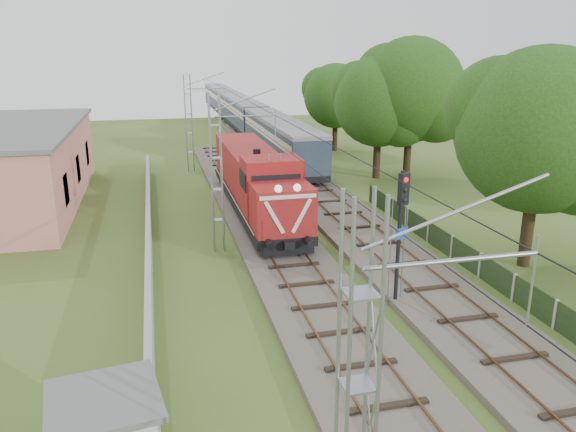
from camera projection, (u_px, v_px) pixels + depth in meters
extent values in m
plane|color=#3B511E|center=(353.00, 364.00, 18.49)|extent=(140.00, 140.00, 0.00)
cube|color=#6B6054|center=(300.00, 278.00, 24.96)|extent=(4.20, 70.00, 0.30)
cube|color=black|center=(300.00, 274.00, 24.91)|extent=(2.40, 70.00, 0.10)
cube|color=brown|center=(281.00, 274.00, 24.70)|extent=(0.08, 70.00, 0.05)
cube|color=brown|center=(318.00, 271.00, 25.08)|extent=(0.08, 70.00, 0.05)
cube|color=#6B6054|center=(323.00, 199.00, 38.19)|extent=(4.20, 80.00, 0.30)
cube|color=black|center=(323.00, 196.00, 38.13)|extent=(2.40, 80.00, 0.10)
cube|color=brown|center=(311.00, 195.00, 37.92)|extent=(0.08, 80.00, 0.05)
cube|color=brown|center=(335.00, 194.00, 38.30)|extent=(0.08, 80.00, 0.05)
cylinder|color=gray|center=(453.00, 261.00, 8.75)|extent=(3.00, 0.08, 0.08)
cylinder|color=gray|center=(245.00, 116.00, 27.38)|extent=(3.00, 0.08, 0.08)
cylinder|color=gray|center=(206.00, 89.00, 46.01)|extent=(3.00, 0.08, 0.08)
cylinder|color=black|center=(275.00, 141.00, 28.09)|extent=(0.03, 70.00, 0.03)
cylinder|color=black|center=(275.00, 115.00, 27.71)|extent=(0.03, 70.00, 0.03)
cube|color=#9E9E99|center=(149.00, 241.00, 28.00)|extent=(0.25, 40.00, 1.50)
cube|color=tan|center=(14.00, 167.00, 36.77)|extent=(8.00, 20.00, 5.00)
cube|color=#606060|center=(8.00, 127.00, 36.03)|extent=(8.40, 20.40, 0.25)
cube|color=black|center=(65.00, 190.00, 32.15)|extent=(0.10, 1.60, 1.80)
cube|color=black|center=(78.00, 169.00, 37.74)|extent=(0.10, 1.60, 1.80)
cube|color=black|center=(87.00, 153.00, 43.33)|extent=(0.10, 1.60, 1.80)
cube|color=black|center=(514.00, 288.00, 22.90)|extent=(0.05, 32.00, 1.15)
cube|color=#9E9E99|center=(375.00, 197.00, 36.87)|extent=(0.12, 0.12, 1.20)
cube|color=black|center=(256.00, 199.00, 34.82)|extent=(3.03, 17.15, 0.50)
cube|color=black|center=(275.00, 231.00, 29.74)|extent=(2.22, 3.63, 0.50)
cube|color=black|center=(242.00, 184.00, 40.08)|extent=(2.22, 3.63, 0.50)
cube|color=black|center=(288.00, 251.00, 27.04)|extent=(2.62, 0.25, 0.35)
cube|color=maroon|center=(282.00, 208.00, 27.60)|extent=(2.93, 2.52, 2.32)
sphere|color=white|center=(278.00, 189.00, 25.99)|extent=(0.36, 0.36, 0.36)
sphere|color=white|center=(297.00, 188.00, 26.20)|extent=(0.36, 0.36, 0.36)
cube|color=silver|center=(274.00, 218.00, 26.28)|extent=(1.01, 0.06, 1.69)
cube|color=silver|center=(302.00, 216.00, 26.57)|extent=(1.01, 0.06, 1.69)
cube|color=silver|center=(288.00, 197.00, 26.15)|extent=(2.72, 0.06, 0.18)
cube|color=maroon|center=(272.00, 188.00, 29.77)|extent=(3.03, 2.42, 3.23)
cube|color=black|center=(277.00, 184.00, 28.48)|extent=(2.52, 0.06, 0.91)
cube|color=maroon|center=(249.00, 166.00, 36.68)|extent=(2.83, 12.21, 2.62)
cylinder|color=black|center=(257.00, 152.00, 33.39)|extent=(0.44, 0.44, 0.40)
cylinder|color=gray|center=(269.00, 158.00, 28.45)|extent=(0.12, 0.12, 0.35)
cylinder|color=gray|center=(280.00, 157.00, 28.58)|extent=(0.12, 0.12, 0.35)
cube|color=black|center=(280.00, 154.00, 50.11)|extent=(2.76, 20.94, 0.48)
cube|color=#314252|center=(280.00, 137.00, 49.67)|extent=(2.86, 20.94, 2.57)
cube|color=beige|center=(280.00, 132.00, 49.53)|extent=(2.89, 20.10, 0.71)
cube|color=gray|center=(280.00, 121.00, 49.26)|extent=(2.90, 20.94, 0.33)
cube|color=black|center=(242.00, 124.00, 70.50)|extent=(2.76, 20.94, 0.48)
cube|color=#314252|center=(242.00, 111.00, 70.06)|extent=(2.86, 20.94, 2.57)
cube|color=beige|center=(242.00, 108.00, 69.93)|extent=(2.89, 20.10, 0.71)
cube|color=gray|center=(241.00, 100.00, 69.65)|extent=(2.90, 20.94, 0.33)
cube|color=black|center=(221.00, 107.00, 90.89)|extent=(2.76, 20.94, 0.48)
cube|color=#314252|center=(221.00, 97.00, 90.45)|extent=(2.86, 20.94, 2.57)
cube|color=beige|center=(220.00, 94.00, 90.32)|extent=(2.89, 20.10, 0.71)
cube|color=gray|center=(220.00, 88.00, 90.04)|extent=(2.90, 20.94, 0.33)
cylinder|color=black|center=(399.00, 241.00, 21.88)|extent=(0.16, 0.16, 5.56)
cube|color=black|center=(404.00, 189.00, 21.11)|extent=(0.45, 0.36, 1.22)
sphere|color=red|center=(406.00, 180.00, 20.88)|extent=(0.20, 0.20, 0.20)
sphere|color=black|center=(405.00, 190.00, 20.99)|extent=(0.20, 0.20, 0.20)
sphere|color=black|center=(405.00, 200.00, 21.10)|extent=(0.20, 0.20, 0.20)
cube|color=#1B3AA7|center=(402.00, 233.00, 21.67)|extent=(0.59, 0.26, 0.44)
cube|color=#606060|center=(103.00, 400.00, 12.48)|extent=(2.80, 2.80, 0.16)
cylinder|color=#382817|center=(529.00, 220.00, 26.24)|extent=(0.58, 0.58, 4.57)
sphere|color=#193E11|center=(540.00, 131.00, 25.05)|extent=(7.48, 7.48, 7.48)
sphere|color=#193E11|center=(499.00, 110.00, 25.74)|extent=(4.86, 4.86, 4.86)
cylinder|color=#382817|center=(408.00, 148.00, 44.25)|extent=(0.58, 0.58, 4.90)
sphere|color=#193E11|center=(411.00, 90.00, 42.97)|extent=(8.03, 8.03, 8.03)
sphere|color=#193E11|center=(437.00, 106.00, 42.52)|extent=(5.62, 5.62, 5.62)
sphere|color=#193E11|center=(388.00, 77.00, 43.70)|extent=(5.22, 5.22, 5.22)
cylinder|color=#382817|center=(377.00, 151.00, 44.43)|extent=(0.58, 0.58, 4.29)
sphere|color=#193E11|center=(379.00, 101.00, 43.31)|extent=(7.02, 7.02, 7.02)
sphere|color=#193E11|center=(401.00, 115.00, 42.92)|extent=(4.91, 4.91, 4.91)
sphere|color=#193E11|center=(359.00, 90.00, 43.96)|extent=(4.56, 4.56, 4.56)
cylinder|color=#382817|center=(335.00, 131.00, 56.51)|extent=(0.53, 0.53, 3.87)
sphere|color=#193E11|center=(336.00, 96.00, 55.50)|extent=(6.34, 6.34, 6.34)
sphere|color=#193E11|center=(351.00, 105.00, 55.15)|extent=(4.44, 4.44, 4.44)
sphere|color=#193E11|center=(322.00, 88.00, 56.08)|extent=(4.12, 4.12, 4.12)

